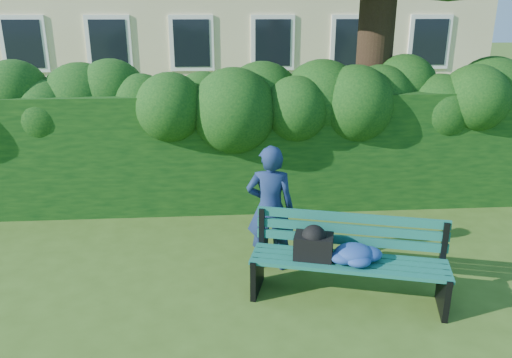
{
  "coord_description": "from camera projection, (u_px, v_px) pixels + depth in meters",
  "views": [
    {
      "loc": [
        -0.44,
        -5.3,
        2.98
      ],
      "look_at": [
        0.0,
        0.6,
        0.95
      ],
      "focal_mm": 35.0,
      "sensor_mm": 36.0,
      "label": 1
    }
  ],
  "objects": [
    {
      "name": "ground",
      "position": [
        260.0,
        270.0,
        6.0
      ],
      "size": [
        80.0,
        80.0,
        0.0
      ],
      "primitive_type": "plane",
      "color": "#3B591C",
      "rests_on": "ground"
    },
    {
      "name": "hedge",
      "position": [
        248.0,
        149.0,
        7.78
      ],
      "size": [
        10.0,
        1.0,
        1.8
      ],
      "color": "#0B330F",
      "rests_on": "ground"
    },
    {
      "name": "park_bench",
      "position": [
        343.0,
        255.0,
        5.28
      ],
      "size": [
        2.12,
        1.08,
        0.89
      ],
      "rotation": [
        0.0,
        0.0,
        -0.27
      ],
      "color": "#105143",
      "rests_on": "ground"
    },
    {
      "name": "man_reading",
      "position": [
        270.0,
        209.0,
        5.82
      ],
      "size": [
        0.61,
        0.44,
        1.53
      ],
      "primitive_type": "imported",
      "rotation": [
        0.0,
        0.0,
        2.99
      ],
      "color": "navy",
      "rests_on": "ground"
    }
  ]
}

